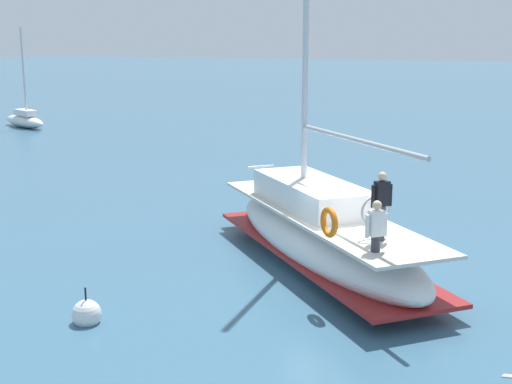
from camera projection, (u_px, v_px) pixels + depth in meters
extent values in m
plane|color=#38607A|center=(341.00, 278.00, 17.59)|extent=(400.00, 400.00, 0.00)
ellipsoid|color=white|center=(322.00, 240.00, 18.44)|extent=(8.04, 8.87, 1.40)
cube|color=maroon|center=(322.00, 251.00, 18.51)|extent=(7.94, 8.74, 0.10)
cube|color=beige|center=(323.00, 213.00, 18.29)|extent=(7.59, 8.38, 0.08)
cube|color=white|center=(311.00, 193.00, 18.86)|extent=(4.08, 4.38, 0.70)
cylinder|color=silver|center=(306.00, 13.00, 18.28)|extent=(0.16, 0.16, 10.24)
cylinder|color=#B7B7BC|center=(357.00, 140.00, 16.30)|extent=(3.82, 4.47, 0.12)
cylinder|color=silver|center=(261.00, 166.00, 22.20)|extent=(0.72, 0.63, 0.06)
torus|color=orange|center=(329.00, 222.00, 15.36)|extent=(0.56, 0.62, 0.70)
cylinder|color=#33333D|center=(381.00, 223.00, 15.57)|extent=(0.20, 0.20, 0.80)
cube|color=black|center=(382.00, 193.00, 15.43)|extent=(0.37, 0.36, 0.56)
sphere|color=beige|center=(382.00, 176.00, 15.34)|extent=(0.20, 0.20, 0.20)
cylinder|color=black|center=(373.00, 196.00, 15.36)|extent=(0.09, 0.09, 0.50)
cylinder|color=black|center=(390.00, 195.00, 15.51)|extent=(0.09, 0.09, 0.50)
cylinder|color=#33333D|center=(376.00, 244.00, 14.77)|extent=(0.20, 0.20, 0.35)
cube|color=white|center=(376.00, 223.00, 14.67)|extent=(0.37, 0.36, 0.56)
sphere|color=beige|center=(377.00, 205.00, 14.59)|extent=(0.20, 0.20, 0.20)
cylinder|color=white|center=(367.00, 226.00, 14.60)|extent=(0.09, 0.09, 0.50)
cylinder|color=white|center=(385.00, 224.00, 14.76)|extent=(0.09, 0.09, 0.50)
torus|color=silver|center=(375.00, 211.00, 15.74)|extent=(0.62, 0.54, 0.76)
ellipsoid|color=white|center=(24.00, 121.00, 48.22)|extent=(2.81, 5.27, 0.83)
cube|color=white|center=(25.00, 113.00, 47.90)|extent=(1.41, 2.21, 0.40)
cylinder|color=silver|center=(23.00, 72.00, 47.22)|extent=(0.13, 0.13, 5.98)
sphere|color=silver|center=(87.00, 314.00, 14.75)|extent=(0.63, 0.63, 0.63)
cylinder|color=black|center=(86.00, 301.00, 14.69)|extent=(0.04, 0.04, 0.60)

